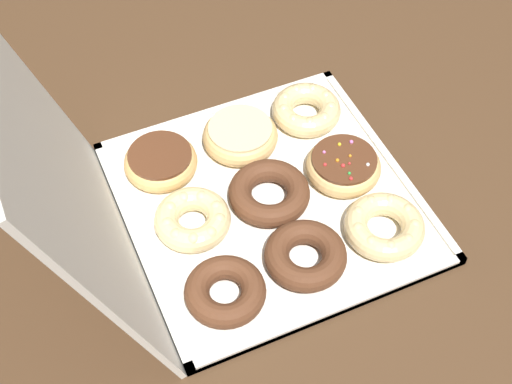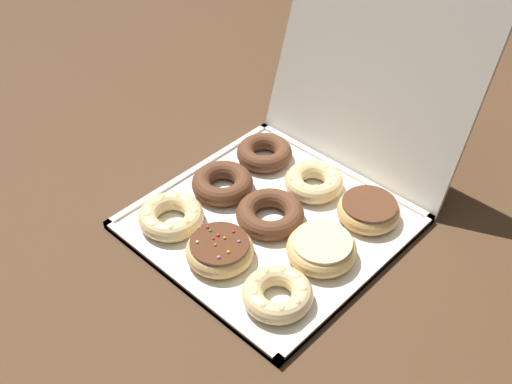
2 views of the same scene
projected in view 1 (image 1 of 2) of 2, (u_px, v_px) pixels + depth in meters
The scene contains 12 objects.
ground_plane at pixel (269, 204), 1.09m from camera, with size 3.00×3.00×0.00m, color #4C331E.
donut_box at pixel (269, 202), 1.08m from camera, with size 0.41×0.41×0.01m.
box_lid_open at pixel (62, 175), 0.86m from camera, with size 0.41×0.42×0.01m, color silver.
cruller_donut_0 at pixel (384, 226), 1.03m from camera, with size 0.11×0.11×0.04m.
sprinkle_donut_1 at pixel (342, 164), 1.10m from camera, with size 0.11×0.11×0.04m.
cruller_donut_2 at pixel (306, 109), 1.17m from camera, with size 0.11×0.11×0.04m.
chocolate_cake_ring_donut_3 at pixel (304, 256), 1.00m from camera, with size 0.11×0.11×0.03m.
chocolate_cake_ring_donut_4 at pixel (267, 194), 1.07m from camera, with size 0.12×0.12×0.03m.
glazed_ring_donut_5 at pixel (240, 135), 1.13m from camera, with size 0.12×0.12×0.04m.
chocolate_cake_ring_donut_6 at pixel (225, 291), 0.97m from camera, with size 0.11×0.11×0.03m.
cruller_donut_7 at pixel (193, 221), 1.03m from camera, with size 0.11×0.11×0.04m.
chocolate_frosted_donut_8 at pixel (161, 161), 1.10m from camera, with size 0.11×0.11×0.04m.
Camera 1 is at (-0.59, 0.28, 0.87)m, focal length 51.89 mm.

